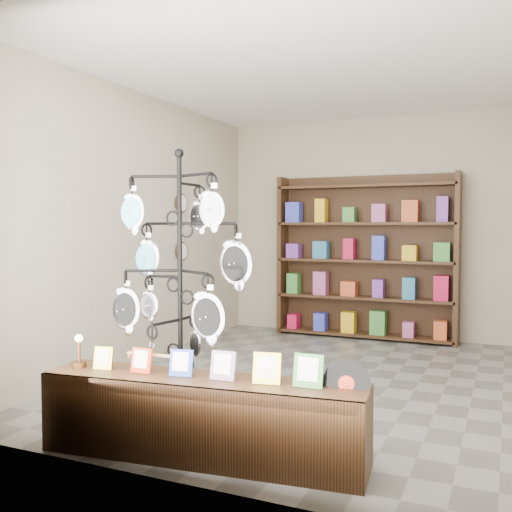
{
  "coord_description": "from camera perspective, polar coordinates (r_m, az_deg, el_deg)",
  "views": [
    {
      "loc": [
        1.77,
        -5.32,
        1.51
      ],
      "look_at": [
        -0.15,
        -1.0,
        1.27
      ],
      "focal_mm": 40.0,
      "sensor_mm": 36.0,
      "label": 1
    }
  ],
  "objects": [
    {
      "name": "room_envelope",
      "position": [
        5.62,
        5.58,
        6.42
      ],
      "size": [
        5.0,
        5.0,
        5.0
      ],
      "color": "#ABA089",
      "rests_on": "ground"
    },
    {
      "name": "front_shelf",
      "position": [
        3.87,
        -5.39,
        -15.79
      ],
      "size": [
        2.19,
        0.67,
        0.76
      ],
      "rotation": [
        0.0,
        0.0,
        0.11
      ],
      "color": "black",
      "rests_on": "ground"
    },
    {
      "name": "back_shelving",
      "position": [
        7.83,
        10.85,
        -0.6
      ],
      "size": [
        2.42,
        0.36,
        2.2
      ],
      "color": "black",
      "rests_on": "ground"
    },
    {
      "name": "display_tree",
      "position": [
        4.11,
        -7.62,
        -1.51
      ],
      "size": [
        1.06,
        0.86,
        2.07
      ],
      "rotation": [
        0.0,
        0.0,
        -0.0
      ],
      "color": "black",
      "rests_on": "ground"
    },
    {
      "name": "ground",
      "position": [
        5.81,
        5.48,
        -12.13
      ],
      "size": [
        5.0,
        5.0,
        0.0
      ],
      "primitive_type": "plane",
      "color": "slate",
      "rests_on": "ground"
    },
    {
      "name": "wall_clocks",
      "position": [
        7.17,
        -7.48,
        2.86
      ],
      "size": [
        0.03,
        0.24,
        0.84
      ],
      "color": "black",
      "rests_on": "ground"
    }
  ]
}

